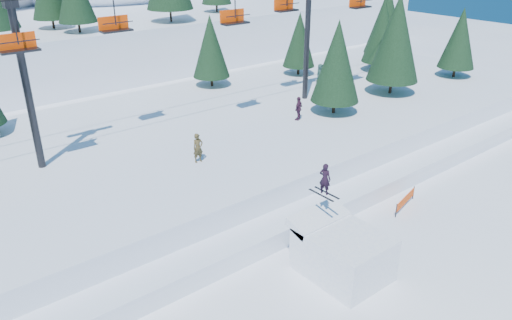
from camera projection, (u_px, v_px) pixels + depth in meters
ground at (368, 290)px, 23.63m from camera, size 160.00×160.00×0.00m
mid_shelf at (173, 149)px, 35.88m from camera, size 70.00×22.00×2.50m
berm at (261, 212)px, 29.08m from camera, size 70.00×6.00×1.10m
jump_kicker at (341, 251)px, 24.37m from camera, size 3.34×4.56×5.39m
chairlift at (187, 32)px, 33.55m from camera, size 46.00×3.21×10.28m
conifer_stand at (203, 67)px, 35.78m from camera, size 63.77×16.05×8.53m
distant_skiers at (216, 121)px, 34.82m from camera, size 34.60×8.36×1.86m
banner_near at (405, 200)px, 30.46m from camera, size 2.77×0.76×0.90m
banner_far at (380, 185)px, 32.33m from camera, size 2.78×0.74×0.90m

